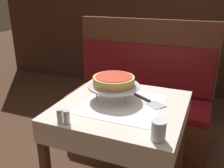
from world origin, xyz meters
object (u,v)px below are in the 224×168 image
at_px(condiment_caddy, 176,48).
at_px(pizza_pan_stand, 114,86).
at_px(pizza_server, 148,101).
at_px(dining_table_front, 122,117).
at_px(dining_table_rear, 176,59).
at_px(pepper_shaker, 67,117).
at_px(deep_dish_pizza, 114,81).
at_px(salt_shaker, 60,116).
at_px(booth_bench, 138,109).
at_px(water_glass_near, 159,130).

bearing_deg(condiment_caddy, pizza_pan_stand, -95.71).
bearing_deg(pizza_server, dining_table_front, -146.88).
bearing_deg(pizza_server, dining_table_rear, 92.20).
height_order(pepper_shaker, condiment_caddy, condiment_caddy).
bearing_deg(deep_dish_pizza, dining_table_rear, 84.01).
distance_m(pizza_server, salt_shaker, 0.60).
distance_m(pizza_pan_stand, condiment_caddy, 1.59).
distance_m(pizza_server, condiment_caddy, 1.54).
relative_size(salt_shaker, pepper_shaker, 0.98).
distance_m(booth_bench, condiment_caddy, 0.99).
relative_size(deep_dish_pizza, condiment_caddy, 1.55).
bearing_deg(pizza_pan_stand, dining_table_rear, 84.01).
relative_size(booth_bench, condiment_caddy, 7.59).
bearing_deg(pepper_shaker, salt_shaker, 180.00).
relative_size(deep_dish_pizza, salt_shaker, 3.66).
bearing_deg(pepper_shaker, water_glass_near, 3.91).
relative_size(booth_bench, pepper_shaker, 17.65).
distance_m(booth_bench, deep_dish_pizza, 0.90).
bearing_deg(pizza_server, salt_shaker, -130.39).
xyz_separation_m(water_glass_near, pepper_shaker, (-0.50, -0.03, -0.01)).
bearing_deg(condiment_caddy, deep_dish_pizza, -95.71).
distance_m(salt_shaker, pepper_shaker, 0.04).
bearing_deg(dining_table_rear, pizza_pan_stand, -95.99).
relative_size(pizza_pan_stand, water_glass_near, 3.44).
height_order(pizza_pan_stand, pepper_shaker, pizza_pan_stand).
relative_size(dining_table_rear, pizza_pan_stand, 2.31).
bearing_deg(dining_table_rear, condiment_caddy, -106.76).
distance_m(pizza_pan_stand, salt_shaker, 0.44).
distance_m(dining_table_rear, salt_shaker, 2.06).
distance_m(water_glass_near, pepper_shaker, 0.50).
relative_size(dining_table_rear, booth_bench, 0.59).
height_order(pizza_server, pepper_shaker, pepper_shaker).
bearing_deg(condiment_caddy, dining_table_rear, 73.24).
bearing_deg(dining_table_rear, deep_dish_pizza, -95.99).
relative_size(dining_table_rear, condiment_caddy, 4.49).
relative_size(pizza_pan_stand, condiment_caddy, 1.95).
bearing_deg(pizza_pan_stand, booth_bench, 92.59).
bearing_deg(condiment_caddy, booth_bench, -102.49).
bearing_deg(salt_shaker, deep_dish_pizza, 69.29).
bearing_deg(deep_dish_pizza, booth_bench, 92.59).
xyz_separation_m(water_glass_near, condiment_caddy, (-0.23, 1.96, -0.00)).
height_order(booth_bench, salt_shaker, booth_bench).
height_order(pizza_pan_stand, pizza_server, pizza_pan_stand).
height_order(dining_table_rear, condiment_caddy, condiment_caddy).
relative_size(booth_bench, water_glass_near, 13.40).
height_order(water_glass_near, pepper_shaker, water_glass_near).
height_order(water_glass_near, condiment_caddy, condiment_caddy).
bearing_deg(dining_table_front, pizza_server, 33.12).
bearing_deg(condiment_caddy, dining_table_front, -92.76).
xyz_separation_m(pizza_pan_stand, pizza_server, (0.23, 0.04, -0.09)).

